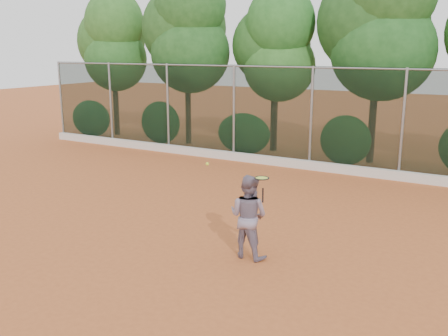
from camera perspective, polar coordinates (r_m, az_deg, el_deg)
The scene contains 7 objects.
ground at distance 11.58m, azimuth -2.47°, elevation -7.03°, with size 80.00×80.00×0.00m, color #B75B2B.
concrete_curb at distance 17.45m, azimuth 9.51°, elevation 0.35°, with size 24.00×0.20×0.30m, color silver.
tennis_player at distance 9.87m, azimuth 2.81°, elevation -5.54°, with size 0.82×0.64×1.68m, color slate.
chainlink_fence at distance 17.32m, azimuth 9.94°, elevation 5.99°, with size 24.09×0.09×3.50m.
foliage_backdrop at distance 19.23m, azimuth 10.75°, elevation 14.28°, with size 23.70×3.63×7.55m.
tennis_racket at distance 9.31m, azimuth 4.36°, elevation -1.38°, with size 0.34×0.34×0.51m.
tennis_ball_in_flight at distance 9.74m, azimuth -1.92°, elevation 0.48°, with size 0.07×0.07×0.07m.
Camera 1 is at (5.80, -9.17, 4.05)m, focal length 40.00 mm.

